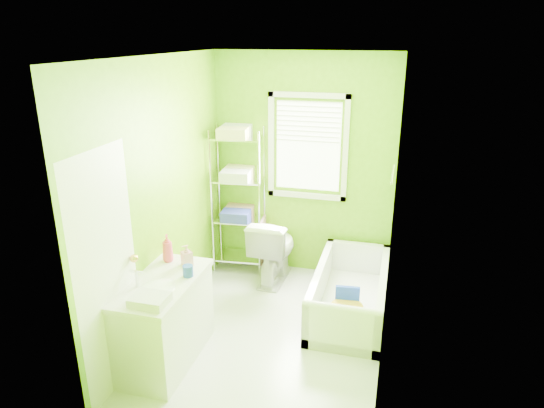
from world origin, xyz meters
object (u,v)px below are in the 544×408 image
(vanity, at_px, (164,318))
(bathtub, at_px, (349,299))
(wire_shelf_unit, at_px, (239,184))
(toilet, at_px, (274,249))

(vanity, bearing_deg, bathtub, 39.10)
(vanity, xyz_separation_m, wire_shelf_unit, (0.07, 1.88, 0.67))
(toilet, xyz_separation_m, wire_shelf_unit, (-0.47, 0.18, 0.69))
(bathtub, height_order, wire_shelf_unit, wire_shelf_unit)
(toilet, distance_m, vanity, 1.78)
(wire_shelf_unit, bearing_deg, toilet, -20.70)
(toilet, bearing_deg, bathtub, 154.81)
(bathtub, relative_size, toilet, 1.94)
(bathtub, xyz_separation_m, vanity, (-1.49, -1.21, 0.26))
(bathtub, bearing_deg, wire_shelf_unit, 154.80)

